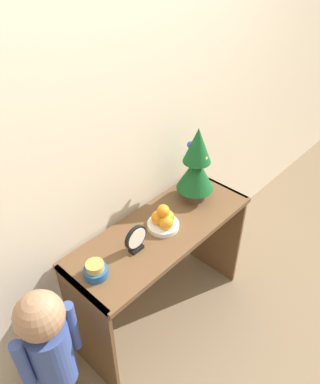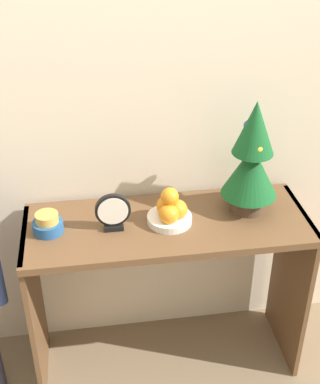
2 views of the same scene
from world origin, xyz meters
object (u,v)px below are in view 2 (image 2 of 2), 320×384
at_px(mini_tree, 252,159).
at_px(fruit_bowl, 170,211).
at_px(singing_bowl, 48,224).
at_px(desk_clock, 113,213).

xyz_separation_m(mini_tree, fruit_bowl, (-0.33, -0.04, -0.18)).
relative_size(singing_bowl, desk_clock, 0.75).
height_order(mini_tree, fruit_bowl, mini_tree).
bearing_deg(fruit_bowl, mini_tree, 7.76).
bearing_deg(desk_clock, mini_tree, 6.21).
height_order(mini_tree, singing_bowl, mini_tree).
bearing_deg(mini_tree, fruit_bowl, -172.24).
bearing_deg(singing_bowl, mini_tree, 2.76).
xyz_separation_m(fruit_bowl, singing_bowl, (-0.48, 0.01, -0.02)).
distance_m(mini_tree, fruit_bowl, 0.38).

